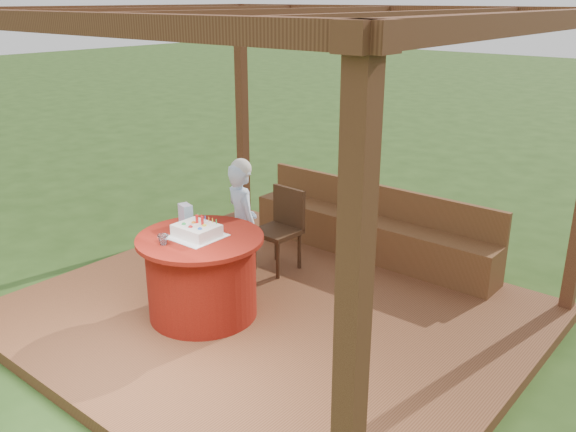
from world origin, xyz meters
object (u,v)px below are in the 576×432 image
(bench, at_px, (370,233))
(drinking_glass, at_px, (163,240))
(elderly_woman, at_px, (242,222))
(birthday_cake, at_px, (197,231))
(gift_bag, at_px, (186,215))
(table, at_px, (202,275))
(chair, at_px, (282,225))

(bench, height_order, drinking_glass, drinking_glass)
(elderly_woman, relative_size, birthday_cake, 3.08)
(bench, relative_size, gift_bag, 15.15)
(table, bearing_deg, gift_bag, 158.40)
(bench, relative_size, table, 2.62)
(gift_bag, bearing_deg, drinking_glass, -48.00)
(table, xyz_separation_m, gift_bag, (-0.33, 0.13, 0.48))
(elderly_woman, xyz_separation_m, birthday_cake, (0.16, -0.75, 0.17))
(gift_bag, distance_m, drinking_glass, 0.51)
(elderly_woman, relative_size, gift_bag, 6.69)
(table, relative_size, elderly_woman, 0.87)
(chair, relative_size, birthday_cake, 2.05)
(table, distance_m, chair, 1.29)
(drinking_glass, bearing_deg, bench, 77.66)
(chair, distance_m, elderly_woman, 0.58)
(chair, bearing_deg, birthday_cake, -85.13)
(gift_bag, bearing_deg, table, -5.48)
(birthday_cake, bearing_deg, bench, 78.20)
(bench, relative_size, elderly_woman, 2.27)
(birthday_cake, relative_size, drinking_glass, 4.47)
(table, distance_m, birthday_cake, 0.44)
(bench, xyz_separation_m, drinking_glass, (-0.55, -2.50, 0.56))
(bench, distance_m, chair, 1.08)
(chair, bearing_deg, table, -84.30)
(elderly_woman, bearing_deg, gift_bag, -104.14)
(birthday_cake, relative_size, gift_bag, 2.17)
(bench, bearing_deg, gift_bag, -110.60)
(bench, distance_m, table, 2.22)
(chair, distance_m, birthday_cake, 1.35)
(bench, xyz_separation_m, chair, (-0.57, -0.89, 0.22))
(elderly_woman, bearing_deg, chair, 85.01)
(table, distance_m, gift_bag, 0.60)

